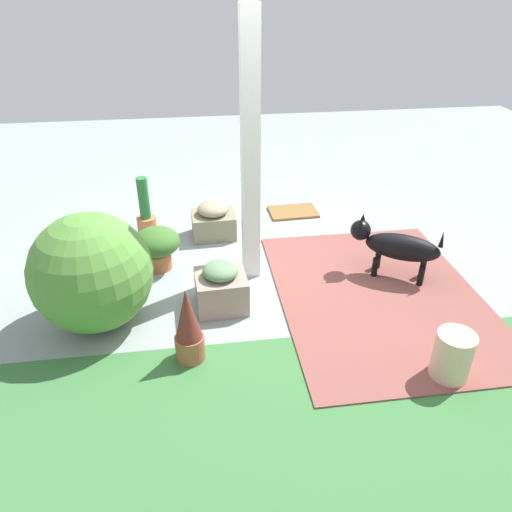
% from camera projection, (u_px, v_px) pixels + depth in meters
% --- Properties ---
extents(ground_plane, '(12.00, 12.00, 0.00)m').
position_uv_depth(ground_plane, '(281.00, 271.00, 4.78)').
color(ground_plane, '#8D9898').
extents(brick_path, '(1.80, 2.40, 0.02)m').
position_uv_depth(brick_path, '(379.00, 296.00, 4.40)').
color(brick_path, brown).
rests_on(brick_path, ground).
extents(lawn_patch, '(5.20, 2.80, 0.01)m').
position_uv_depth(lawn_patch, '(253.00, 510.00, 2.66)').
color(lawn_patch, '#3B733C').
rests_on(lawn_patch, ground).
extents(porch_pillar, '(0.16, 0.16, 2.36)m').
position_uv_depth(porch_pillar, '(250.00, 156.00, 4.16)').
color(porch_pillar, white).
rests_on(porch_pillar, ground).
extents(stone_planter_nearest, '(0.48, 0.40, 0.40)m').
position_uv_depth(stone_planter_nearest, '(213.00, 221.00, 5.33)').
color(stone_planter_nearest, gray).
rests_on(stone_planter_nearest, ground).
extents(stone_planter_mid, '(0.45, 0.42, 0.44)m').
position_uv_depth(stone_planter_mid, '(221.00, 288.00, 4.18)').
color(stone_planter_mid, gray).
rests_on(stone_planter_mid, ground).
extents(round_shrub, '(0.97, 0.97, 0.97)m').
position_uv_depth(round_shrub, '(92.00, 273.00, 3.85)').
color(round_shrub, '#528B38').
rests_on(round_shrub, ground).
extents(terracotta_pot_broad, '(0.45, 0.45, 0.43)m').
position_uv_depth(terracotta_pot_broad, '(157.00, 245.00, 4.70)').
color(terracotta_pot_broad, '#AF5F37').
rests_on(terracotta_pot_broad, ground).
extents(terracotta_pot_tall, '(0.21, 0.21, 0.68)m').
position_uv_depth(terracotta_pot_tall, '(146.00, 215.00, 5.31)').
color(terracotta_pot_tall, '#BD6C3F').
rests_on(terracotta_pot_tall, ground).
extents(terracotta_pot_spiky, '(0.22, 0.22, 0.63)m').
position_uv_depth(terracotta_pot_spiky, '(188.00, 327.00, 3.56)').
color(terracotta_pot_spiky, '#995839').
rests_on(terracotta_pot_spiky, ground).
extents(dog, '(0.80, 0.57, 0.58)m').
position_uv_depth(dog, '(396.00, 246.00, 4.53)').
color(dog, black).
rests_on(dog, ground).
extents(ceramic_urn, '(0.27, 0.27, 0.38)m').
position_uv_depth(ceramic_urn, '(452.00, 356.00, 3.44)').
color(ceramic_urn, beige).
rests_on(ceramic_urn, ground).
extents(doormat, '(0.59, 0.41, 0.03)m').
position_uv_depth(doormat, '(293.00, 212.00, 5.92)').
color(doormat, olive).
rests_on(doormat, ground).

